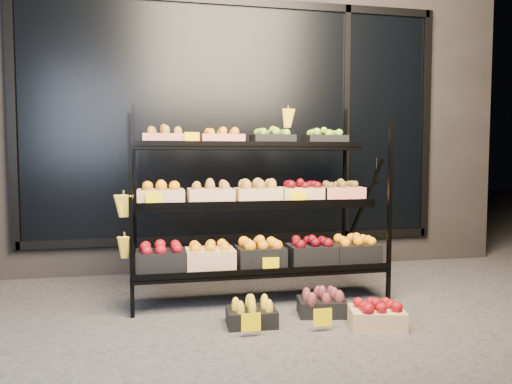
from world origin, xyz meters
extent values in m
plane|color=#514F4C|center=(0.00, 0.00, 0.00)|extent=(24.00, 24.00, 0.00)
cube|color=#2D2826|center=(0.00, 2.60, 1.75)|extent=(6.00, 2.00, 3.50)
cube|color=black|center=(0.00, 1.58, 1.55)|extent=(4.20, 0.04, 2.40)
cube|color=black|center=(0.00, 1.56, 0.34)|extent=(4.30, 0.06, 0.08)
cube|color=black|center=(0.00, 1.56, 2.76)|extent=(4.30, 0.06, 0.08)
cube|color=black|center=(-2.15, 1.56, 1.55)|extent=(0.08, 0.06, 2.50)
cube|color=black|center=(2.15, 1.56, 1.55)|extent=(0.08, 0.06, 2.50)
cube|color=black|center=(1.20, 1.56, 1.55)|extent=(0.06, 0.06, 2.50)
cylinder|color=black|center=(1.55, 1.53, 1.05)|extent=(0.02, 0.02, 0.25)
cube|color=black|center=(-1.02, 0.18, 0.75)|extent=(0.03, 0.03, 1.50)
cube|color=black|center=(1.02, 0.18, 0.75)|extent=(0.03, 0.03, 1.50)
cube|color=black|center=(-1.02, 1.15, 0.83)|extent=(0.03, 0.03, 1.66)
cube|color=black|center=(1.02, 1.15, 0.83)|extent=(0.03, 0.03, 1.66)
cube|color=black|center=(0.00, 0.35, 0.27)|extent=(2.05, 0.42, 0.03)
cube|color=black|center=(0.00, 0.15, 0.30)|extent=(2.05, 0.02, 0.05)
cube|color=black|center=(0.00, 0.65, 0.77)|extent=(2.05, 0.40, 0.03)
cube|color=black|center=(0.00, 0.46, 0.80)|extent=(2.05, 0.02, 0.05)
cube|color=black|center=(0.00, 0.95, 1.27)|extent=(2.05, 0.40, 0.03)
cube|color=black|center=(0.00, 0.76, 1.30)|extent=(2.05, 0.02, 0.05)
cube|color=tan|center=(-0.75, 0.95, 1.33)|extent=(0.38, 0.28, 0.11)
ellipsoid|color=#B37C32|center=(-0.75, 0.95, 1.42)|extent=(0.32, 0.24, 0.07)
cube|color=tan|center=(-0.24, 0.95, 1.33)|extent=(0.38, 0.28, 0.11)
ellipsoid|color=orange|center=(-0.24, 0.95, 1.42)|extent=(0.32, 0.24, 0.07)
cube|color=black|center=(0.23, 0.95, 1.33)|extent=(0.38, 0.28, 0.11)
ellipsoid|color=#87BF2F|center=(0.23, 0.95, 1.42)|extent=(0.32, 0.24, 0.07)
cube|color=black|center=(0.74, 0.95, 1.33)|extent=(0.38, 0.28, 0.11)
ellipsoid|color=#87BF2F|center=(0.74, 0.95, 1.42)|extent=(0.32, 0.24, 0.07)
cube|color=#D5B27B|center=(-0.80, 0.65, 0.85)|extent=(0.38, 0.28, 0.14)
ellipsoid|color=orange|center=(-0.80, 0.65, 0.95)|extent=(0.32, 0.24, 0.07)
cube|color=#D5B27B|center=(-0.38, 0.65, 0.85)|extent=(0.38, 0.28, 0.14)
ellipsoid|color=#B37C32|center=(-0.38, 0.65, 0.95)|extent=(0.32, 0.24, 0.07)
cube|color=#D5B27B|center=(0.03, 0.65, 0.85)|extent=(0.38, 0.28, 0.14)
ellipsoid|color=#B37C32|center=(0.03, 0.65, 0.95)|extent=(0.32, 0.24, 0.07)
cube|color=#D5B27B|center=(0.42, 0.65, 0.85)|extent=(0.38, 0.28, 0.14)
ellipsoid|color=#5D070D|center=(0.42, 0.65, 0.95)|extent=(0.32, 0.24, 0.07)
cube|color=tan|center=(0.78, 0.65, 0.85)|extent=(0.38, 0.28, 0.14)
ellipsoid|color=brown|center=(0.78, 0.65, 0.95)|extent=(0.32, 0.24, 0.07)
cube|color=black|center=(-0.81, 0.35, 0.37)|extent=(0.38, 0.28, 0.18)
ellipsoid|color=#9E0B1A|center=(-0.81, 0.35, 0.49)|extent=(0.32, 0.24, 0.07)
cube|color=#D5B27B|center=(-0.43, 0.35, 0.37)|extent=(0.38, 0.28, 0.18)
ellipsoid|color=orange|center=(-0.43, 0.35, 0.49)|extent=(0.32, 0.24, 0.07)
cube|color=black|center=(-0.02, 0.35, 0.37)|extent=(0.38, 0.28, 0.18)
ellipsoid|color=orange|center=(-0.02, 0.35, 0.49)|extent=(0.32, 0.24, 0.07)
cube|color=black|center=(0.41, 0.35, 0.37)|extent=(0.38, 0.28, 0.18)
ellipsoid|color=#5D070D|center=(0.41, 0.35, 0.49)|extent=(0.32, 0.24, 0.07)
cube|color=black|center=(0.80, 0.35, 0.37)|extent=(0.38, 0.28, 0.18)
ellipsoid|color=orange|center=(0.80, 0.35, 0.49)|extent=(0.32, 0.24, 0.07)
ellipsoid|color=yellow|center=(-1.07, 0.20, 0.92)|extent=(0.14, 0.08, 0.22)
ellipsoid|color=yellow|center=(-1.07, 0.20, 0.61)|extent=(0.14, 0.08, 0.22)
ellipsoid|color=yellow|center=(0.35, 0.85, 1.63)|extent=(0.14, 0.08, 0.22)
cube|color=#FFD300|center=(-0.86, 0.50, 0.84)|extent=(0.13, 0.01, 0.12)
cube|color=#FFD300|center=(0.34, 0.50, 0.84)|extent=(0.13, 0.01, 0.12)
cube|color=#FFD300|center=(-0.52, 0.80, 1.34)|extent=(0.13, 0.01, 0.12)
cube|color=#FFD300|center=(0.03, 0.20, 0.34)|extent=(0.13, 0.01, 0.12)
cube|color=#FFD300|center=(-0.25, -0.40, 0.06)|extent=(0.13, 0.01, 0.12)
cube|color=#FFD300|center=(0.25, -0.40, 0.06)|extent=(0.13, 0.01, 0.12)
cube|color=black|center=(-0.20, -0.17, 0.06)|extent=(0.36, 0.27, 0.12)
ellipsoid|color=yellow|center=(-0.20, -0.17, 0.15)|extent=(0.30, 0.23, 0.07)
cube|color=#D5B27B|center=(0.65, -0.38, 0.06)|extent=(0.43, 0.35, 0.13)
ellipsoid|color=#9E0B1A|center=(0.65, -0.38, 0.16)|extent=(0.36, 0.30, 0.07)
cube|color=black|center=(0.37, -0.05, 0.06)|extent=(0.39, 0.32, 0.12)
ellipsoid|color=brown|center=(0.37, -0.05, 0.15)|extent=(0.33, 0.27, 0.07)
camera|label=1|loc=(-0.89, -3.55, 1.18)|focal=35.00mm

